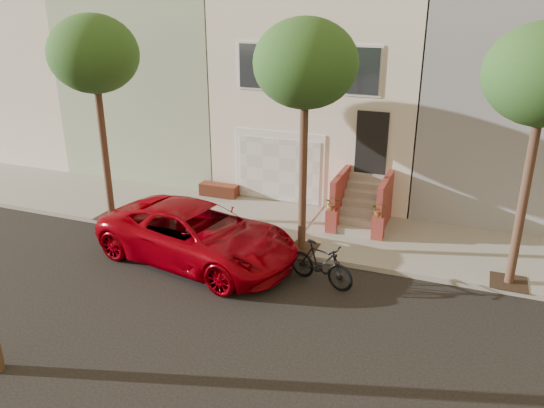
% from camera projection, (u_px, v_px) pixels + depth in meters
% --- Properties ---
extents(ground, '(90.00, 90.00, 0.00)m').
position_uv_depth(ground, '(207.00, 316.00, 12.50)').
color(ground, black).
rests_on(ground, ground).
extents(sidewalk, '(40.00, 3.70, 0.15)m').
position_uv_depth(sidewalk, '(286.00, 226.00, 17.13)').
color(sidewalk, gray).
rests_on(sidewalk, ground).
extents(house_row, '(33.10, 11.70, 7.00)m').
position_uv_depth(house_row, '(338.00, 85.00, 20.91)').
color(house_row, beige).
rests_on(house_row, sidewalk).
extents(tree_left, '(2.70, 2.57, 6.30)m').
position_uv_depth(tree_left, '(94.00, 55.00, 15.84)').
color(tree_left, '#2D2116').
rests_on(tree_left, sidewalk).
extents(tree_mid, '(2.70, 2.57, 6.30)m').
position_uv_depth(tree_mid, '(305.00, 65.00, 13.65)').
color(tree_mid, '#2D2116').
rests_on(tree_mid, sidewalk).
extents(pickup_truck, '(6.10, 3.62, 1.59)m').
position_uv_depth(pickup_truck, '(198.00, 234.00, 14.81)').
color(pickup_truck, '#8F000A').
rests_on(pickup_truck, ground).
extents(motorcycle, '(1.97, 1.09, 1.14)m').
position_uv_depth(motorcycle, '(321.00, 264.00, 13.69)').
color(motorcycle, black).
rests_on(motorcycle, ground).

